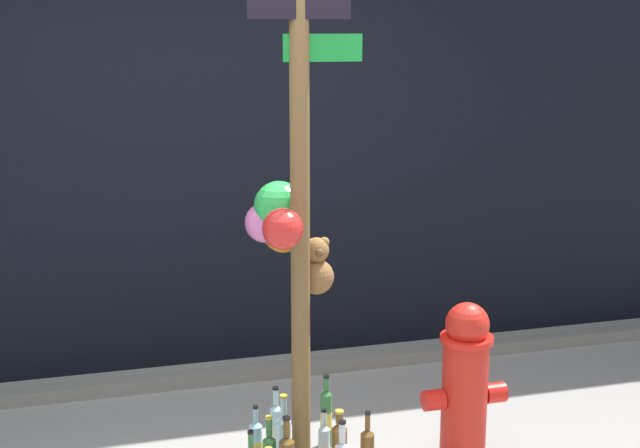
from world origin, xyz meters
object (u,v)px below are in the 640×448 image
Objects in this scene: memorial_post at (291,187)px; bottle_8 at (324,445)px; bottle_6 at (256,442)px; bottle_5 at (284,438)px; fire_hydrant at (465,383)px; bottle_10 at (326,417)px; bottle_3 at (276,428)px.

memorial_post is 1.32m from bottle_8.
bottle_5 is at bearing -27.47° from bottle_6.
fire_hydrant is 2.70× the size of bottle_8.
bottle_8 is at bearing -17.91° from bottle_5.
fire_hydrant is 2.71× the size of bottle_6.
memorial_post is at bearing 171.29° from fire_hydrant.
memorial_post reaches higher than bottle_10.
bottle_3 is at bearing 159.95° from fire_hydrant.
fire_hydrant reaches higher than bottle_5.
bottle_3 is 0.93× the size of bottle_10.
fire_hydrant is 2.20× the size of bottle_5.
bottle_8 is at bearing -108.50° from bottle_10.
memorial_post is 1.31m from fire_hydrant.
bottle_10 is at bearing 42.32° from memorial_post.
fire_hydrant is at bearing -8.71° from memorial_post.
fire_hydrant is at bearing -20.05° from bottle_3.
bottle_5 is (-0.03, 0.06, -1.27)m from memorial_post.
bottle_6 is at bearing 142.29° from memorial_post.
memorial_post is 6.64× the size of bottle_5.
fire_hydrant is at bearing -28.50° from bottle_10.
bottle_6 is at bearing 152.53° from bottle_5.
fire_hydrant is 0.98m from bottle_3.
bottle_10 reaches higher than bottle_8.
fire_hydrant is at bearing -14.19° from bottle_6.
bottle_3 reaches higher than bottle_8.
bottle_6 is 0.40m from bottle_10.
bottle_8 is 0.23m from bottle_10.
bottle_6 is (-1.00, 0.25, -0.31)m from fire_hydrant.
bottle_8 is (0.32, -0.13, 0.00)m from bottle_6.
bottle_3 is at bearing 30.44° from bottle_6.
bottle_8 is (-0.69, 0.13, -0.31)m from fire_hydrant.
bottle_5 is at bearing 162.09° from bottle_8.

